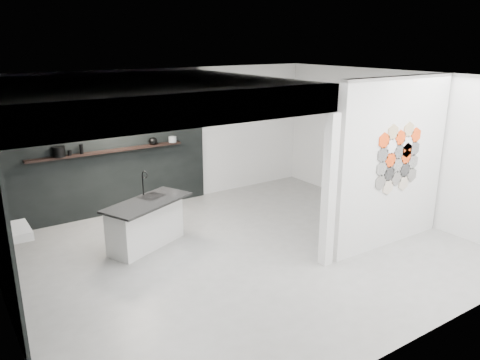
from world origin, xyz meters
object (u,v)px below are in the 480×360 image
object	(u,v)px
utensil_cup	(70,153)
glass_bowl	(173,139)
wall_basin	(14,232)
kitchen_island	(146,223)
kettle	(153,141)
partition_panel	(392,164)
glass_vase	(173,139)
stockpot	(59,152)
bottle_dark	(81,149)

from	to	relation	value
utensil_cup	glass_bowl	bearing A→B (deg)	0.00
wall_basin	kitchen_island	xyz separation A→B (m)	(2.02, 0.34, -0.44)
kettle	glass_bowl	xyz separation A→B (m)	(0.43, 0.00, -0.02)
partition_panel	utensil_cup	world-z (taller)	partition_panel
glass_vase	stockpot	bearing A→B (deg)	180.00
glass_bowl	bottle_dark	world-z (taller)	bottle_dark
kitchen_island	kettle	xyz separation A→B (m)	(0.94, 1.72, 0.98)
kitchen_island	glass_bowl	xyz separation A→B (m)	(1.37, 1.72, 0.96)
partition_panel	stockpot	bearing A→B (deg)	138.21
kitchen_island	utensil_cup	distance (m)	2.08
glass_vase	bottle_dark	xyz separation A→B (m)	(-1.85, 0.00, 0.03)
kettle	partition_panel	bearing A→B (deg)	-42.30
stockpot	utensil_cup	bearing A→B (deg)	0.00
glass_vase	bottle_dark	distance (m)	1.85
kitchen_island	wall_basin	bearing A→B (deg)	165.78
wall_basin	bottle_dark	world-z (taller)	bottle_dark
glass_vase	bottle_dark	world-z (taller)	bottle_dark
wall_basin	bottle_dark	size ratio (longest dim) A/B	3.36
wall_basin	kettle	xyz separation A→B (m)	(2.96, 2.07, 0.54)
partition_panel	glass_vase	size ratio (longest dim) A/B	23.04
stockpot	utensil_cup	xyz separation A→B (m)	(0.18, 0.00, -0.05)
glass_vase	bottle_dark	size ratio (longest dim) A/B	0.68
kitchen_island	bottle_dark	bearing A→B (deg)	81.60
wall_basin	utensil_cup	world-z (taller)	utensil_cup
glass_vase	kettle	bearing A→B (deg)	180.00
kitchen_island	glass_bowl	size ratio (longest dim) A/B	10.58
partition_panel	stockpot	xyz separation A→B (m)	(-4.32, 3.87, 0.01)
stockpot	utensil_cup	size ratio (longest dim) A/B	2.48
kitchen_island	utensil_cup	world-z (taller)	utensil_cup
wall_basin	utensil_cup	bearing A→B (deg)	57.32
stockpot	kitchen_island	bearing A→B (deg)	-62.97
stockpot	glass_bowl	bearing A→B (deg)	0.00
bottle_dark	partition_panel	bearing A→B (deg)	-44.56
utensil_cup	glass_vase	bearing A→B (deg)	0.00
stockpot	glass_vase	bearing A→B (deg)	0.00
stockpot	glass_vase	world-z (taller)	stockpot
kitchen_island	bottle_dark	distance (m)	2.04
bottle_dark	utensil_cup	xyz separation A→B (m)	(-0.22, 0.00, -0.04)
glass_bowl	glass_vase	world-z (taller)	glass_vase
partition_panel	kitchen_island	size ratio (longest dim) A/B	1.68
wall_basin	stockpot	bearing A→B (deg)	61.09
glass_bowl	glass_vase	size ratio (longest dim) A/B	1.30
kitchen_island	stockpot	xyz separation A→B (m)	(-0.88, 1.72, 1.00)
stockpot	glass_bowl	size ratio (longest dim) A/B	1.42
partition_panel	utensil_cup	bearing A→B (deg)	136.97
bottle_dark	kettle	bearing A→B (deg)	0.00
utensil_cup	wall_basin	bearing A→B (deg)	-122.68
bottle_dark	utensil_cup	size ratio (longest dim) A/B	1.98
partition_panel	stockpot	world-z (taller)	partition_panel
partition_panel	utensil_cup	distance (m)	5.66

